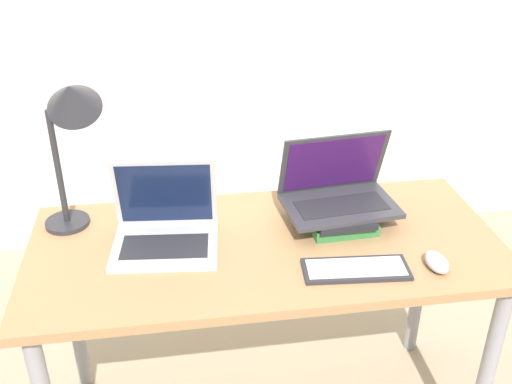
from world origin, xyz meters
The scene contains 7 objects.
desk centered at (0.00, 0.33, 0.67)m, with size 1.45×0.65×0.76m.
laptop_left centered at (-0.30, 0.37, 0.82)m, with size 0.34×0.28×0.26m.
book_stack centered at (0.25, 0.40, 0.79)m, with size 0.21×0.24×0.06m.
laptop_on_books centered at (0.25, 0.43, 0.87)m, with size 0.37×0.26×0.23m.
wireless_keyboard centered at (0.23, 0.14, 0.77)m, with size 0.31×0.14×0.01m.
mouse centered at (0.47, 0.12, 0.78)m, with size 0.06×0.11×0.04m.
desk_lamp centered at (-0.55, 0.49, 1.15)m, with size 0.23×0.20×0.53m.
Camera 1 is at (-0.26, -1.19, 1.79)m, focal length 42.00 mm.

